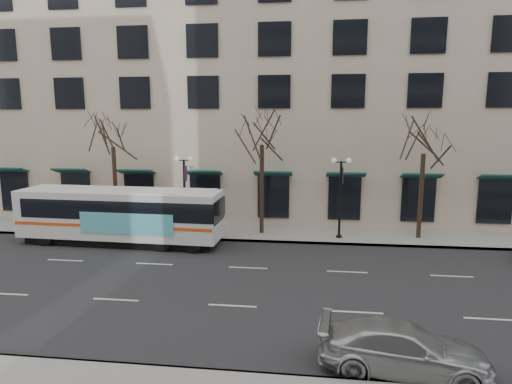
# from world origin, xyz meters

# --- Properties ---
(ground) EXTENTS (160.00, 160.00, 0.00)m
(ground) POSITION_xyz_m (0.00, 0.00, 0.00)
(ground) COLOR black
(ground) RESTS_ON ground
(sidewalk_far) EXTENTS (80.00, 4.00, 0.15)m
(sidewalk_far) POSITION_xyz_m (5.00, 9.00, 0.07)
(sidewalk_far) COLOR gray
(sidewalk_far) RESTS_ON ground
(building_hotel) EXTENTS (40.00, 20.00, 24.00)m
(building_hotel) POSITION_xyz_m (-2.00, 21.00, 12.00)
(building_hotel) COLOR #BFAA92
(building_hotel) RESTS_ON ground
(tree_far_left) EXTENTS (3.60, 3.60, 8.34)m
(tree_far_left) POSITION_xyz_m (-10.00, 8.80, 6.70)
(tree_far_left) COLOR black
(tree_far_left) RESTS_ON ground
(tree_far_mid) EXTENTS (3.60, 3.60, 8.55)m
(tree_far_mid) POSITION_xyz_m (0.00, 8.80, 6.91)
(tree_far_mid) COLOR black
(tree_far_mid) RESTS_ON ground
(tree_far_right) EXTENTS (3.60, 3.60, 8.06)m
(tree_far_right) POSITION_xyz_m (10.00, 8.80, 6.42)
(tree_far_right) COLOR black
(tree_far_right) RESTS_ON ground
(lamp_post_left) EXTENTS (1.22, 0.45, 5.21)m
(lamp_post_left) POSITION_xyz_m (-4.99, 8.20, 2.94)
(lamp_post_left) COLOR black
(lamp_post_left) RESTS_ON ground
(lamp_post_right) EXTENTS (1.22, 0.45, 5.21)m
(lamp_post_right) POSITION_xyz_m (5.01, 8.20, 2.94)
(lamp_post_right) COLOR black
(lamp_post_right) RESTS_ON ground
(city_bus) EXTENTS (12.56, 3.19, 3.38)m
(city_bus) POSITION_xyz_m (-8.29, 5.79, 1.85)
(city_bus) COLOR white
(city_bus) RESTS_ON ground
(silver_car) EXTENTS (5.19, 2.56, 1.45)m
(silver_car) POSITION_xyz_m (5.88, -6.20, 0.73)
(silver_car) COLOR #B6BABE
(silver_car) RESTS_ON ground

